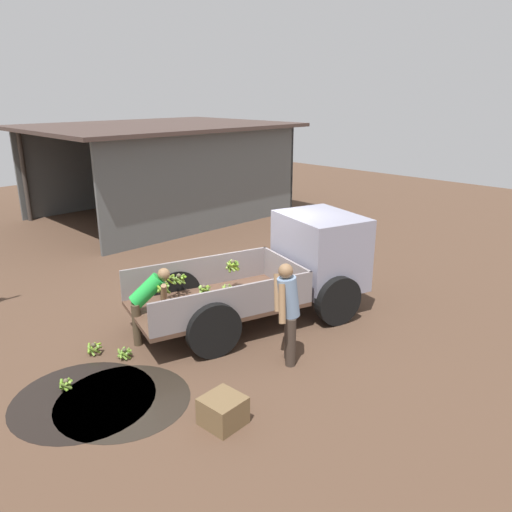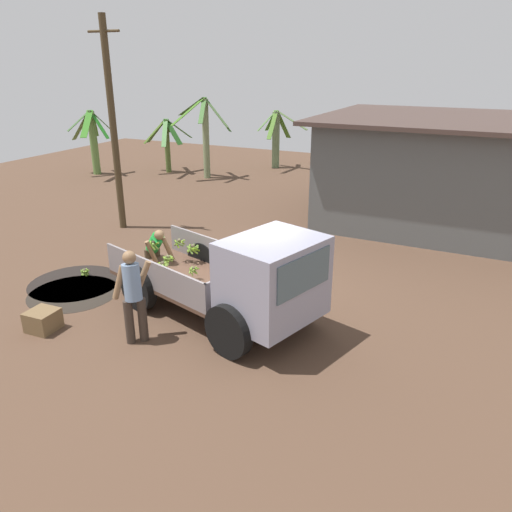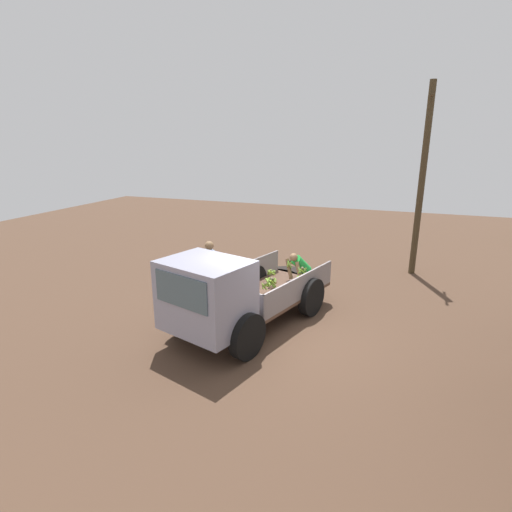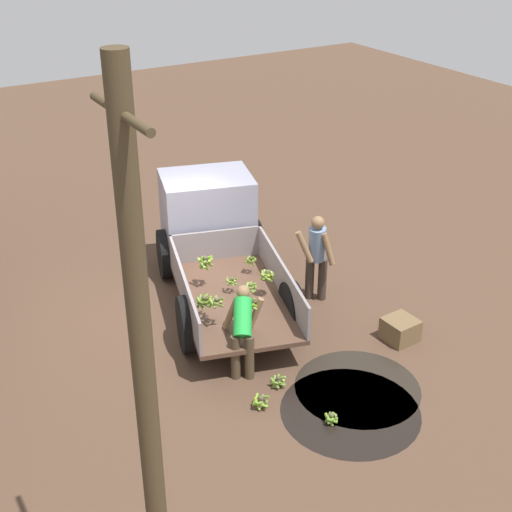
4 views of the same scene
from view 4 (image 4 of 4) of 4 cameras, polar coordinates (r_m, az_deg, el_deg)
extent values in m
plane|color=#503829|center=(13.28, -6.03, -4.08)|extent=(36.00, 36.00, 0.00)
cylinder|color=black|center=(10.91, 7.55, -12.20)|extent=(2.09, 2.09, 0.01)
cylinder|color=black|center=(11.36, 8.11, -10.36)|extent=(1.96, 1.96, 0.01)
cube|color=brown|center=(12.39, -1.78, -3.59)|extent=(3.47, 2.58, 0.08)
cube|color=gray|center=(12.09, -5.77, -2.72)|extent=(2.98, 0.94, 0.60)
cube|color=gray|center=(12.40, 2.07, -1.74)|extent=(2.98, 0.94, 0.60)
cube|color=gray|center=(13.53, -3.22, 0.89)|extent=(0.56, 1.70, 0.60)
cube|color=#9291A6|center=(14.11, -3.92, 3.62)|extent=(1.79, 2.04, 1.47)
cube|color=#4C606B|center=(14.61, -4.46, 5.73)|extent=(0.43, 1.33, 0.65)
cylinder|color=black|center=(14.13, -7.31, 0.19)|extent=(0.99, 0.49, 0.97)
cylinder|color=black|center=(14.42, -0.10, 1.02)|extent=(0.99, 0.49, 0.97)
cylinder|color=black|center=(11.89, -5.60, -5.43)|extent=(0.99, 0.49, 0.97)
cylinder|color=black|center=(12.23, 2.91, -4.29)|extent=(0.99, 0.49, 0.97)
sphere|color=brown|center=(11.38, -3.17, -3.46)|extent=(0.08, 0.08, 0.08)
cylinder|color=olive|center=(11.36, -3.03, -3.90)|extent=(0.07, 0.19, 0.14)
cylinder|color=#7CAB26|center=(11.42, -2.83, -3.75)|extent=(0.17, 0.11, 0.16)
cylinder|color=#55732D|center=(11.47, -2.99, -3.54)|extent=(0.18, 0.14, 0.14)
cylinder|color=olive|center=(11.46, -3.44, -3.59)|extent=(0.10, 0.19, 0.14)
cylinder|color=olive|center=(11.38, -3.51, -3.80)|extent=(0.20, 0.04, 0.13)
sphere|color=brown|center=(12.22, 0.91, -1.31)|extent=(0.09, 0.09, 0.09)
cylinder|color=olive|center=(12.22, 0.96, -1.76)|extent=(0.11, 0.17, 0.18)
cylinder|color=olive|center=(12.23, 1.16, -1.68)|extent=(0.13, 0.18, 0.17)
cylinder|color=olive|center=(12.27, 1.23, -1.53)|extent=(0.20, 0.11, 0.15)
cylinder|color=#80A442|center=(12.30, 1.01, -1.53)|extent=(0.16, 0.13, 0.18)
cylinder|color=#86AF45|center=(12.31, 0.80, -1.47)|extent=(0.08, 0.18, 0.17)
cylinder|color=#86AB3B|center=(12.27, 0.60, -1.51)|extent=(0.16, 0.18, 0.15)
cylinder|color=olive|center=(12.24, 0.57, -1.57)|extent=(0.20, 0.12, 0.14)
cylinder|color=olive|center=(12.19, 0.76, -1.69)|extent=(0.19, 0.15, 0.14)
sphere|color=brown|center=(12.49, -4.10, -0.16)|extent=(0.09, 0.09, 0.09)
cylinder|color=#54771E|center=(12.48, -4.15, -0.68)|extent=(0.15, 0.17, 0.21)
cylinder|color=olive|center=(12.47, -3.83, -0.59)|extent=(0.11, 0.21, 0.19)
cylinder|color=#85AD29|center=(12.52, -3.72, -0.47)|extent=(0.21, 0.15, 0.18)
cylinder|color=olive|center=(12.56, -3.80, -0.39)|extent=(0.21, 0.08, 0.19)
cylinder|color=olive|center=(12.59, -3.97, -0.18)|extent=(0.19, 0.20, 0.14)
cylinder|color=#577A2B|center=(12.57, -4.28, -0.46)|extent=(0.10, 0.18, 0.22)
cylinder|color=olive|center=(12.54, -4.37, -0.52)|extent=(0.17, 0.15, 0.21)
cylinder|color=#81A640|center=(12.47, -4.39, -0.57)|extent=(0.23, 0.10, 0.17)
sphere|color=#463F2D|center=(11.25, -0.31, -3.61)|extent=(0.07, 0.07, 0.07)
cylinder|color=olive|center=(11.21, -0.40, -4.05)|extent=(0.17, 0.18, 0.13)
cylinder|color=#7DAE29|center=(11.26, -0.02, -4.03)|extent=(0.11, 0.18, 0.17)
cylinder|color=olive|center=(11.33, -0.05, -3.84)|extent=(0.18, 0.06, 0.18)
cylinder|color=#77A540|center=(11.34, -0.41, -3.82)|extent=(0.07, 0.17, 0.19)
cylinder|color=#7FA531|center=(11.27, -0.73, -3.85)|extent=(0.20, 0.12, 0.13)
sphere|color=brown|center=(11.65, -4.17, -3.35)|extent=(0.09, 0.09, 0.09)
cylinder|color=olive|center=(11.71, -4.56, -3.60)|extent=(0.18, 0.18, 0.17)
cylinder|color=#73A03D|center=(11.65, -4.47, -3.82)|extent=(0.21, 0.08, 0.18)
cylinder|color=#557928|center=(11.60, -4.14, -3.86)|extent=(0.13, 0.22, 0.15)
cylinder|color=#567521|center=(11.62, -3.83, -3.76)|extent=(0.11, 0.22, 0.14)
cylinder|color=#5A7B2C|center=(11.69, -3.75, -3.63)|extent=(0.21, 0.12, 0.17)
cylinder|color=olive|center=(11.75, -4.02, -3.52)|extent=(0.18, 0.16, 0.19)
cylinder|color=#73AA23|center=(11.75, -4.30, -3.40)|extent=(0.08, 0.23, 0.15)
sphere|color=brown|center=(12.43, -1.94, -1.84)|extent=(0.06, 0.06, 0.06)
cylinder|color=olive|center=(12.50, -1.80, -1.92)|extent=(0.15, 0.11, 0.12)
cylinder|color=olive|center=(12.50, -2.04, -2.02)|extent=(0.04, 0.13, 0.16)
cylinder|color=#578324|center=(12.44, -2.27, -2.01)|extent=(0.17, 0.10, 0.09)
cylinder|color=olive|center=(12.40, -2.08, -2.17)|extent=(0.16, 0.12, 0.11)
cylinder|color=#74A437|center=(12.41, -1.79, -2.19)|extent=(0.04, 0.16, 0.13)
cylinder|color=#85AF38|center=(12.46, -1.71, -2.11)|extent=(0.13, 0.09, 0.15)
sphere|color=brown|center=(11.92, -0.44, -2.32)|extent=(0.07, 0.07, 0.07)
cylinder|color=#78A723|center=(11.96, -0.74, -2.47)|extent=(0.14, 0.15, 0.12)
cylinder|color=#82B242|center=(11.93, -0.65, -2.66)|extent=(0.14, 0.05, 0.16)
cylinder|color=#8CA94B|center=(11.89, -0.50, -2.69)|extent=(0.14, 0.15, 0.13)
cylinder|color=olive|center=(11.90, -0.31, -2.68)|extent=(0.05, 0.16, 0.14)
cylinder|color=#5A772B|center=(11.94, -0.20, -2.62)|extent=(0.13, 0.13, 0.15)
cylinder|color=olive|center=(11.96, -0.14, -2.44)|extent=(0.17, 0.07, 0.11)
cylinder|color=olive|center=(12.00, -0.37, -2.35)|extent=(0.15, 0.15, 0.11)
cylinder|color=olive|center=(11.99, -0.63, -2.33)|extent=(0.05, 0.17, 0.10)
sphere|color=brown|center=(13.00, -0.43, -0.16)|extent=(0.06, 0.06, 0.06)
cylinder|color=#679D27|center=(13.06, -0.22, -0.30)|extent=(0.15, 0.05, 0.13)
cylinder|color=#5D8C20|center=(13.08, -0.43, -0.29)|extent=(0.10, 0.14, 0.14)
cylinder|color=#567920|center=(13.05, -0.68, -0.26)|extent=(0.11, 0.16, 0.10)
cylinder|color=olive|center=(13.01, -0.57, -0.50)|extent=(0.13, 0.06, 0.15)
cylinder|color=olive|center=(12.98, -0.39, -0.51)|extent=(0.09, 0.14, 0.14)
cylinder|color=#83A343|center=(13.00, -0.15, -0.38)|extent=(0.13, 0.15, 0.11)
cylinder|color=#453723|center=(6.35, -8.76, -11.32)|extent=(0.20, 0.20, 5.98)
cylinder|color=#453723|center=(5.17, -10.79, 11.17)|extent=(1.06, 0.07, 0.07)
cylinder|color=#3A2F27|center=(13.31, 5.33, -1.86)|extent=(0.23, 0.23, 0.84)
cylinder|color=#3A2F27|center=(13.33, 4.31, -1.76)|extent=(0.23, 0.23, 0.84)
cylinder|color=#718BAC|center=(12.93, 4.93, 0.99)|extent=(0.50, 0.49, 0.69)
sphere|color=#8C6746|center=(12.69, 4.98, 2.68)|extent=(0.24, 0.24, 0.24)
cylinder|color=#8C6746|center=(12.81, 5.78, 0.57)|extent=(0.27, 0.28, 0.63)
cylinder|color=#8C6746|center=(12.81, 3.90, 0.72)|extent=(0.32, 0.34, 0.61)
cylinder|color=#493A29|center=(11.24, -1.65, -8.08)|extent=(0.21, 0.21, 0.77)
cylinder|color=#493A29|center=(11.23, -0.53, -8.10)|extent=(0.21, 0.21, 0.77)
cylinder|color=green|center=(11.09, -1.08, -4.94)|extent=(0.69, 0.58, 0.62)
sphere|color=#8C6746|center=(11.20, -1.03, -2.91)|extent=(0.22, 0.22, 0.22)
cylinder|color=#8C6746|center=(11.38, -2.00, -4.58)|extent=(0.24, 0.29, 0.57)
cylinder|color=#8C6746|center=(11.37, -0.05, -4.61)|extent=(0.23, 0.29, 0.57)
sphere|color=brown|center=(10.77, 0.39, -11.30)|extent=(0.08, 0.08, 0.08)
cylinder|color=#7EA749|center=(10.86, 0.29, -11.47)|extent=(0.07, 0.16, 0.19)
cylinder|color=#7BA227|center=(10.82, -0.04, -11.40)|extent=(0.16, 0.18, 0.12)
cylinder|color=#82AA28|center=(10.79, 0.10, -11.73)|extent=(0.17, 0.04, 0.17)
cylinder|color=olive|center=(10.74, 0.38, -11.79)|extent=(0.14, 0.19, 0.12)
cylinder|color=#78A63C|center=(10.78, 0.62, -11.78)|extent=(0.07, 0.17, 0.17)
cylinder|color=olive|center=(10.82, 0.79, -11.52)|extent=(0.19, 0.10, 0.15)
cylinder|color=olive|center=(10.86, 0.56, -11.21)|extent=(0.19, 0.15, 0.11)
sphere|color=#4E4733|center=(11.19, 1.79, -9.73)|extent=(0.07, 0.07, 0.07)
cylinder|color=#78AA35|center=(11.25, 2.09, -9.97)|extent=(0.17, 0.07, 0.17)
cylinder|color=#81AE4B|center=(11.28, 1.94, -9.74)|extent=(0.18, 0.14, 0.13)
cylinder|color=#74AC33|center=(11.27, 1.58, -9.82)|extent=(0.05, 0.18, 0.15)
cylinder|color=#7B9E41|center=(11.24, 1.46, -10.00)|extent=(0.15, 0.14, 0.17)
cylinder|color=olive|center=(11.18, 1.52, -10.14)|extent=(0.19, 0.08, 0.14)
cylinder|color=olive|center=(11.16, 1.89, -10.18)|extent=(0.10, 0.20, 0.12)
cylinder|color=olive|center=(11.20, 2.10, -10.12)|extent=(0.11, 0.17, 0.16)
sphere|color=brown|center=(10.57, 6.07, -12.55)|extent=(0.08, 0.08, 0.08)
cylinder|color=olive|center=(10.65, 6.15, -12.71)|extent=(0.14, 0.10, 0.16)
cylinder|color=#83A53D|center=(10.65, 5.95, -12.67)|extent=(0.08, 0.15, 0.15)
cylinder|color=olive|center=(10.63, 5.81, -12.70)|extent=(0.09, 0.15, 0.15)
cylinder|color=olive|center=(10.59, 5.72, -12.82)|extent=(0.17, 0.09, 0.12)
cylinder|color=olive|center=(10.59, 5.93, -12.97)|extent=(0.14, 0.10, 0.16)
cylinder|color=#5D8C29|center=(10.55, 6.10, -12.95)|extent=(0.12, 0.17, 0.10)
cylinder|color=#6CA228|center=(10.60, 6.30, -12.91)|extent=(0.10, 0.15, 0.15)
cylinder|color=#58732A|center=(10.62, 6.37, -12.74)|extent=(0.16, 0.11, 0.13)
cube|color=brown|center=(12.45, 11.46, -5.79)|extent=(0.55, 0.55, 0.40)
camera|label=1|loc=(12.56, 40.90, 8.76)|focal=35.00mm
camera|label=2|loc=(19.83, 11.40, 20.90)|focal=35.00mm
camera|label=3|loc=(18.63, -25.04, 17.03)|focal=28.00mm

